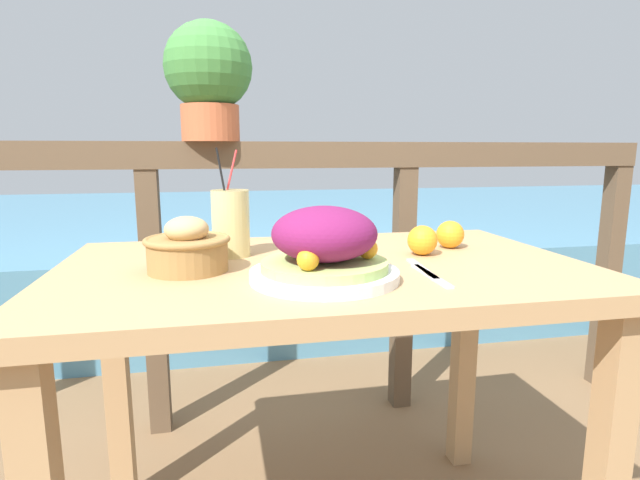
% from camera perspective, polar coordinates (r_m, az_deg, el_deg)
% --- Properties ---
extents(patio_table, '(1.15, 0.71, 0.75)m').
position_cam_1_polar(patio_table, '(1.14, 0.43, -7.96)').
color(patio_table, tan).
rests_on(patio_table, ground_plane).
extents(railing_fence, '(2.80, 0.08, 1.02)m').
position_cam_1_polar(railing_fence, '(1.78, -4.19, 1.79)').
color(railing_fence, brown).
rests_on(railing_fence, ground_plane).
extents(sea_backdrop, '(12.00, 4.00, 0.50)m').
position_cam_1_polar(sea_backdrop, '(4.32, -8.43, 0.16)').
color(sea_backdrop, teal).
rests_on(sea_backdrop, ground_plane).
extents(salad_plate, '(0.29, 0.29, 0.14)m').
position_cam_1_polar(salad_plate, '(0.95, 0.50, -0.97)').
color(salad_plate, silver).
rests_on(salad_plate, patio_table).
extents(drink_glass, '(0.09, 0.09, 0.25)m').
position_cam_1_polar(drink_glass, '(1.18, -10.17, 1.92)').
color(drink_glass, '#DBCC7F').
rests_on(drink_glass, patio_table).
extents(bread_basket, '(0.17, 0.17, 0.11)m').
position_cam_1_polar(bread_basket, '(1.06, -14.90, -0.94)').
color(bread_basket, olive).
rests_on(bread_basket, patio_table).
extents(potted_plant, '(0.29, 0.29, 0.38)m').
position_cam_1_polar(potted_plant, '(1.76, -12.61, 17.88)').
color(potted_plant, '#B75B38').
rests_on(potted_plant, railing_fence).
extents(fork, '(0.03, 0.18, 0.00)m').
position_cam_1_polar(fork, '(1.06, 11.59, -3.25)').
color(fork, silver).
rests_on(fork, patio_table).
extents(knife, '(0.02, 0.18, 0.00)m').
position_cam_1_polar(knife, '(1.01, 12.54, -4.00)').
color(knife, silver).
rests_on(knife, patio_table).
extents(orange_near_basket, '(0.07, 0.07, 0.07)m').
position_cam_1_polar(orange_near_basket, '(1.31, 14.65, 0.62)').
color(orange_near_basket, orange).
rests_on(orange_near_basket, patio_table).
extents(orange_near_glass, '(0.07, 0.07, 0.07)m').
position_cam_1_polar(orange_near_glass, '(1.21, 11.62, -0.03)').
color(orange_near_glass, orange).
rests_on(orange_near_glass, patio_table).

